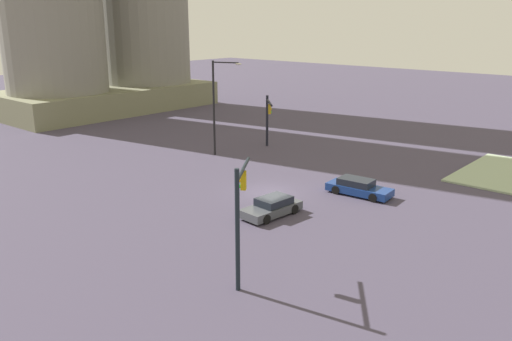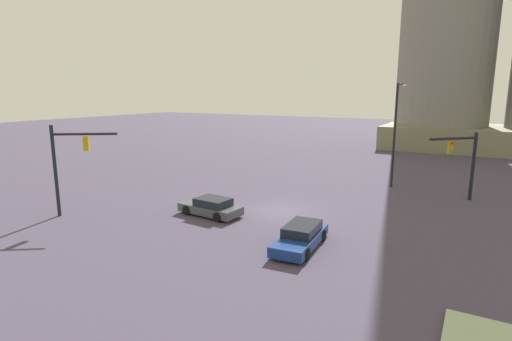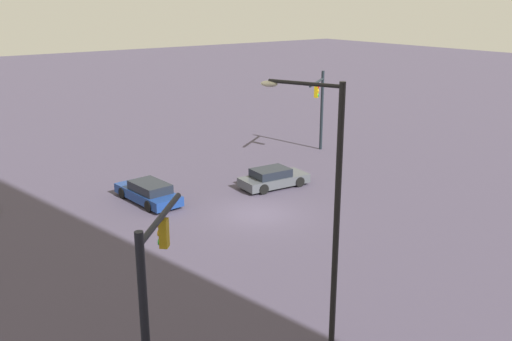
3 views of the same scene
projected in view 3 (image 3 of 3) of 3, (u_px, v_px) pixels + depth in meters
ground_plane at (258, 214)px, 30.96m from camera, size 204.29×204.29×0.00m
traffic_signal_near_corner at (152, 276)px, 16.74m from camera, size 3.04×3.13×5.18m
traffic_signal_opposite_side at (320, 101)px, 42.47m from camera, size 3.55×2.51×6.06m
streetlamp_curved_arm at (328, 199)px, 17.97m from camera, size 1.29×2.76×8.89m
sedan_car_approaching at (149, 192)px, 32.65m from camera, size 2.14×4.89×1.21m
sedan_car_waiting_far at (273, 178)px, 35.26m from camera, size 4.43×2.18×1.21m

